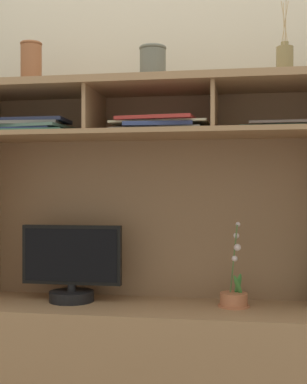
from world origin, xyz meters
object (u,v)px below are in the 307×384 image
(accent_vase, at_px, (31,64))
(potted_orchid, at_px, (234,296))
(magazine_stack_right, at_px, (159,125))
(tv_monitor, at_px, (72,268))
(magazine_stack_centre, at_px, (278,127))
(magazine_stack_left, at_px, (29,127))
(diffuser_bottle, at_px, (285,61))
(ceramic_vase, at_px, (153,64))
(media_console, at_px, (154,327))

(accent_vase, bearing_deg, potted_orchid, 1.74)
(potted_orchid, relative_size, magazine_stack_right, 0.87)
(tv_monitor, relative_size, magazine_stack_centre, 1.43)
(potted_orchid, height_order, magazine_stack_right, magazine_stack_right)
(magazine_stack_right, bearing_deg, magazine_stack_centre, 6.41)
(magazine_stack_left, bearing_deg, diffuser_bottle, 1.75)
(tv_monitor, height_order, magazine_stack_centre, magazine_stack_centre)
(magazine_stack_left, xyz_separation_m, magazine_stack_right, (0.57, 0.01, -0.00))
(accent_vase, bearing_deg, diffuser_bottle, 0.70)
(diffuser_bottle, distance_m, ceramic_vase, 0.54)
(tv_monitor, bearing_deg, media_console, -0.05)
(tv_monitor, distance_m, accent_vase, 0.91)
(magazine_stack_left, relative_size, ceramic_vase, 2.53)
(magazine_stack_centre, xyz_separation_m, accent_vase, (-1.06, -0.05, 0.29))
(magazine_stack_centre, distance_m, diffuser_bottle, 0.27)
(magazine_stack_left, bearing_deg, accent_vase, 86.33)
(magazine_stack_centre, bearing_deg, accent_vase, -177.36)
(media_console, xyz_separation_m, diffuser_bottle, (0.54, -0.01, 1.11))
(magazine_stack_centre, distance_m, magazine_stack_right, 0.49)
(media_console, xyz_separation_m, magazine_stack_centre, (0.52, 0.03, 0.84))
(magazine_stack_centre, bearing_deg, magazine_stack_left, -176.29)
(magazine_stack_centre, distance_m, accent_vase, 1.10)
(magazine_stack_centre, xyz_separation_m, ceramic_vase, (-0.52, -0.06, 0.27))
(magazine_stack_centre, height_order, magazine_stack_right, magazine_stack_right)
(magazine_stack_right, relative_size, diffuser_bottle, 1.30)
(magazine_stack_left, xyz_separation_m, diffuser_bottle, (1.08, 0.03, 0.25))
(potted_orchid, relative_size, ceramic_vase, 2.41)
(ceramic_vase, bearing_deg, diffuser_bottle, 2.12)
(magazine_stack_left, height_order, magazine_stack_centre, magazine_stack_left)
(diffuser_bottle, bearing_deg, ceramic_vase, -177.88)
(magazine_stack_right, bearing_deg, magazine_stack_left, -178.63)
(potted_orchid, distance_m, diffuser_bottle, 0.99)
(ceramic_vase, bearing_deg, media_console, 90.00)
(media_console, height_order, accent_vase, accent_vase)
(magazine_stack_left, xyz_separation_m, ceramic_vase, (0.54, 0.01, 0.26))
(tv_monitor, height_order, potted_orchid, potted_orchid)
(magazine_stack_left, bearing_deg, media_console, 4.22)
(magazine_stack_left, xyz_separation_m, accent_vase, (0.00, 0.02, 0.28))
(media_console, bearing_deg, potted_orchid, 1.09)
(tv_monitor, height_order, ceramic_vase, ceramic_vase)
(potted_orchid, height_order, ceramic_vase, ceramic_vase)
(accent_vase, bearing_deg, magazine_stack_left, -93.67)
(tv_monitor, relative_size, ceramic_vase, 3.03)
(magazine_stack_right, height_order, diffuser_bottle, diffuser_bottle)
(tv_monitor, relative_size, magazine_stack_left, 1.20)
(media_console, height_order, magazine_stack_centre, media_console)
(magazine_stack_left, height_order, magazine_stack_right, magazine_stack_left)
(media_console, relative_size, magazine_stack_right, 4.10)
(magazine_stack_right, height_order, accent_vase, accent_vase)
(magazine_stack_right, xyz_separation_m, diffuser_bottle, (0.51, 0.02, 0.25))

